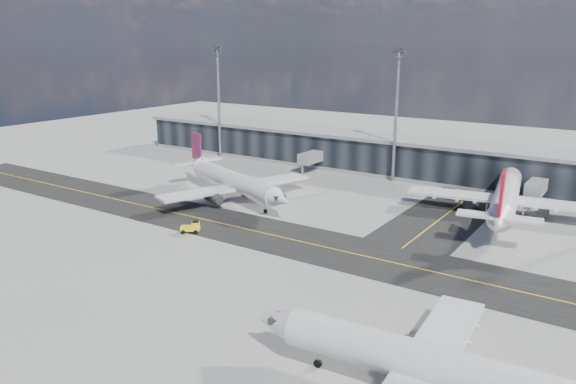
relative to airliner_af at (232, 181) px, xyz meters
name	(u,v)px	position (x,y,z in m)	size (l,w,h in m)	color
ground	(267,244)	(20.57, -17.10, -3.68)	(300.00, 300.00, 0.00)	gray
taxiway_lanes	(324,230)	(24.48, -6.36, -3.67)	(180.00, 63.00, 0.03)	black
terminal_concourse	(406,158)	(20.61, 37.83, 0.41)	(152.00, 19.80, 8.80)	black
floodlight_masts	(396,111)	(20.57, 30.90, 11.93)	(102.50, 0.70, 28.90)	gray
airliner_af	(232,181)	(0.00, 0.00, 0.00)	(36.29, 31.38, 11.14)	white
airliner_redtail	(506,197)	(47.76, 16.71, 0.28)	(34.59, 40.38, 11.98)	white
airliner_near	(439,368)	(55.71, -40.78, -0.10)	(36.61, 31.22, 10.84)	silver
baggage_tug	(192,227)	(7.25, -19.47, -2.72)	(3.37, 2.83, 1.92)	#FFF00D
service_van	(456,194)	(36.40, 25.62, -2.95)	(2.43, 5.28, 1.47)	white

